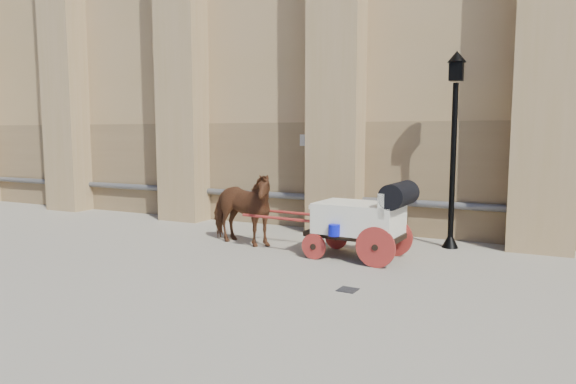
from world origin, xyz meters
The scene contains 5 objects.
ground centered at (0.00, 0.00, 0.00)m, with size 90.00×90.00×0.00m, color gray.
horse centered at (-2.55, 1.21, 0.89)m, with size 0.96×2.10×1.78m, color brown.
carriage centered at (0.59, 1.13, 0.92)m, with size 3.94×1.43×1.70m.
street_lamp centered at (2.10, 3.08, 2.44)m, with size 0.43×0.43×4.56m.
drain_grate_near centered at (1.01, -1.14, 0.01)m, with size 0.32×0.32×0.01m, color black.
Camera 1 is at (3.81, -9.34, 2.69)m, focal length 32.00 mm.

